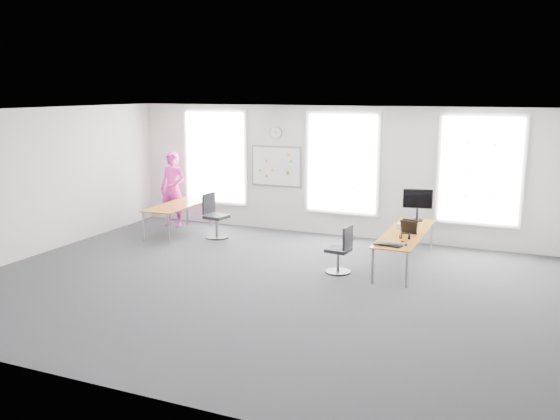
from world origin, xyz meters
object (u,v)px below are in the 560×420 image
at_px(chair_right, 341,252).
at_px(headphones, 405,236).
at_px(monitor, 418,202).
at_px(desk_right, 405,235).
at_px(chair_left, 214,218).
at_px(keyboard, 388,245).
at_px(person, 173,189).
at_px(desk_left, 178,207).

bearing_deg(chair_right, headphones, 117.88).
distance_m(headphones, monitor, 1.68).
bearing_deg(monitor, chair_right, -126.84).
xyz_separation_m(desk_right, headphones, (0.09, -0.51, 0.10)).
relative_size(desk_right, headphones, 13.48).
relative_size(chair_right, monitor, 1.34).
xyz_separation_m(chair_left, headphones, (4.58, -1.03, 0.26)).
bearing_deg(keyboard, headphones, 83.07).
bearing_deg(person, desk_left, -50.06).
relative_size(headphones, monitor, 0.30).
relative_size(desk_right, desk_left, 1.38).
xyz_separation_m(desk_right, monitor, (0.01, 1.14, 0.45)).
height_order(desk_left, headphones, headphones).
height_order(headphones, monitor, monitor).
bearing_deg(headphones, keyboard, -118.18).
xyz_separation_m(keyboard, monitor, (0.09, 2.23, 0.39)).
bearing_deg(monitor, keyboard, -103.39).
relative_size(person, keyboard, 3.74).
bearing_deg(chair_right, desk_left, -101.11).
height_order(desk_left, person, person).
bearing_deg(keyboard, person, 168.80).
xyz_separation_m(person, headphones, (6.11, -1.69, -0.21)).
distance_m(desk_left, person, 0.96).
bearing_deg(person, monitor, -0.28).
bearing_deg(desk_right, keyboard, -94.48).
xyz_separation_m(desk_left, chair_right, (4.44, -1.41, -0.26)).
bearing_deg(chair_right, desk_right, 139.61).
bearing_deg(monitor, desk_left, 175.95).
bearing_deg(headphones, desk_right, 88.71).
xyz_separation_m(desk_left, monitor, (5.44, 0.66, 0.41)).
bearing_deg(person, chair_right, -22.67).
relative_size(chair_right, headphones, 4.48).
distance_m(desk_left, monitor, 5.50).
relative_size(chair_left, monitor, 1.53).
relative_size(chair_right, person, 0.49).
relative_size(person, monitor, 2.76).
xyz_separation_m(desk_right, person, (-6.02, 1.18, 0.31)).
distance_m(person, monitor, 6.03).
relative_size(chair_right, chair_left, 0.88).
relative_size(desk_left, person, 1.06).
relative_size(keyboard, headphones, 2.47).
relative_size(desk_left, chair_right, 2.17).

